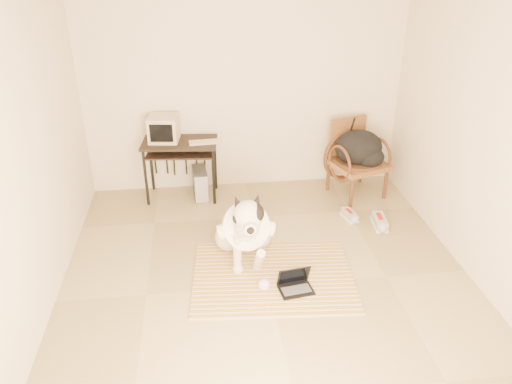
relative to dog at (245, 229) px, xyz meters
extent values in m
plane|color=tan|center=(0.18, -0.49, -0.36)|extent=(4.50, 4.50, 0.00)
plane|color=beige|center=(0.18, 1.76, 0.99)|extent=(4.50, 0.00, 4.50)
plane|color=beige|center=(0.18, -2.74, 0.99)|extent=(4.50, 0.00, 4.50)
plane|color=beige|center=(-1.82, -0.49, 0.99)|extent=(0.00, 4.50, 4.50)
plane|color=beige|center=(2.18, -0.49, 0.99)|extent=(0.00, 4.50, 4.50)
cube|color=orange|center=(0.20, -0.83, -0.35)|extent=(1.58, 0.36, 0.02)
cube|color=#376B34|center=(0.22, -0.59, -0.35)|extent=(1.58, 0.36, 0.02)
cube|color=#674082|center=(0.24, -0.35, -0.35)|extent=(1.58, 0.36, 0.02)
cube|color=yellow|center=(0.26, -0.11, -0.35)|extent=(1.58, 0.36, 0.02)
cube|color=#C4A994|center=(0.28, 0.13, -0.35)|extent=(1.58, 0.36, 0.02)
sphere|color=silver|center=(-0.15, 0.19, -0.21)|extent=(0.31, 0.31, 0.31)
sphere|color=silver|center=(0.15, 0.19, -0.21)|extent=(0.31, 0.31, 0.31)
ellipsoid|color=silver|center=(0.00, 0.18, -0.18)|extent=(0.38, 0.35, 0.31)
ellipsoid|color=silver|center=(0.00, -0.01, 0.03)|extent=(0.39, 0.71, 0.67)
cylinder|color=white|center=(0.00, 0.00, 0.03)|extent=(0.46, 0.60, 0.61)
sphere|color=silver|center=(0.00, -0.21, 0.18)|extent=(0.26, 0.26, 0.26)
sphere|color=silver|center=(0.00, -0.31, 0.34)|extent=(0.28, 0.28, 0.28)
ellipsoid|color=black|center=(0.04, -0.31, 0.36)|extent=(0.22, 0.25, 0.21)
cylinder|color=silver|center=(0.00, -0.43, 0.29)|extent=(0.12, 0.15, 0.12)
sphere|color=black|center=(0.00, -0.51, 0.29)|extent=(0.07, 0.07, 0.07)
cone|color=black|center=(-0.09, -0.24, 0.45)|extent=(0.14, 0.14, 0.18)
cone|color=black|center=(0.09, -0.24, 0.45)|extent=(0.14, 0.14, 0.18)
torus|color=white|center=(0.00, -0.23, 0.23)|extent=(0.25, 0.13, 0.23)
cylinder|color=silver|center=(-0.10, -0.22, -0.13)|extent=(0.08, 0.13, 0.43)
cylinder|color=silver|center=(0.10, -0.34, -0.16)|extent=(0.09, 0.38, 0.43)
sphere|color=silver|center=(-0.10, -0.24, -0.31)|extent=(0.11, 0.11, 0.11)
sphere|color=silver|center=(0.13, -0.54, -0.30)|extent=(0.11, 0.11, 0.11)
cone|color=black|center=(-0.02, 0.45, -0.31)|extent=(0.21, 0.43, 0.11)
cube|color=black|center=(0.42, -0.62, -0.33)|extent=(0.34, 0.27, 0.02)
cube|color=#474749|center=(0.42, -0.62, -0.32)|extent=(0.29, 0.17, 0.00)
cube|color=black|center=(0.41, -0.54, -0.22)|extent=(0.32, 0.12, 0.21)
cube|color=black|center=(0.41, -0.55, -0.22)|extent=(0.28, 0.10, 0.18)
cube|color=black|center=(-0.66, 1.48, 0.38)|extent=(0.95, 0.59, 0.03)
cube|color=black|center=(-0.66, 1.43, 0.27)|extent=(0.84, 0.48, 0.02)
cylinder|color=black|center=(-1.09, 1.31, 0.00)|extent=(0.04, 0.04, 0.73)
cylinder|color=black|center=(-1.05, 1.73, 0.00)|extent=(0.04, 0.04, 0.73)
cylinder|color=black|center=(-0.26, 1.23, 0.00)|extent=(0.04, 0.04, 0.73)
cylinder|color=black|center=(-0.22, 1.65, 0.00)|extent=(0.04, 0.04, 0.73)
cube|color=#C3B398|center=(-0.83, 1.54, 0.55)|extent=(0.39, 0.37, 0.31)
cube|color=black|center=(-0.86, 1.38, 0.55)|extent=(0.28, 0.05, 0.22)
cube|color=#C3B398|center=(-0.36, 1.39, 0.41)|extent=(0.37, 0.16, 0.02)
cube|color=#474749|center=(-0.43, 1.45, -0.17)|extent=(0.20, 0.40, 0.37)
cube|color=#ACADB1|center=(-0.42, 1.25, -0.17)|extent=(0.16, 0.02, 0.36)
cube|color=brown|center=(1.57, 1.28, 0.06)|extent=(0.79, 0.78, 0.07)
cylinder|color=#391E0F|center=(1.57, 1.28, 0.11)|extent=(0.59, 0.59, 0.04)
cube|color=brown|center=(1.48, 1.54, 0.36)|extent=(0.53, 0.22, 0.48)
cylinder|color=#391E0F|center=(1.41, 0.95, -0.16)|extent=(0.05, 0.05, 0.39)
cylinder|color=#391E0F|center=(1.24, 1.44, -0.16)|extent=(0.05, 0.05, 0.39)
cylinder|color=#391E0F|center=(1.90, 1.11, -0.16)|extent=(0.05, 0.05, 0.39)
cylinder|color=#391E0F|center=(1.74, 1.61, -0.16)|extent=(0.05, 0.05, 0.39)
ellipsoid|color=black|center=(1.56, 1.27, 0.30)|extent=(0.59, 0.49, 0.44)
ellipsoid|color=black|center=(1.67, 1.16, 0.21)|extent=(0.37, 0.30, 0.25)
cube|color=white|center=(1.32, 0.67, -0.35)|extent=(0.16, 0.28, 0.02)
cube|color=gray|center=(1.32, 0.67, -0.31)|extent=(0.16, 0.27, 0.08)
cube|color=#A71B16|center=(1.32, 0.67, -0.28)|extent=(0.07, 0.14, 0.02)
cube|color=white|center=(1.62, 0.46, -0.34)|extent=(0.17, 0.34, 0.03)
cube|color=gray|center=(1.62, 0.46, -0.30)|extent=(0.16, 0.33, 0.10)
cube|color=#A71B16|center=(1.62, 0.46, -0.26)|extent=(0.07, 0.17, 0.02)
camera|label=1|loc=(-0.41, -4.30, 2.67)|focal=35.00mm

